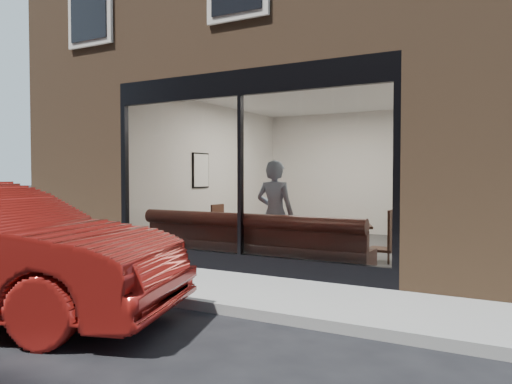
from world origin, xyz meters
The scene contains 21 objects.
ground centered at (0.00, 0.00, 0.00)m, with size 120.00×120.00×0.00m, color black.
sidewalk_near centered at (0.00, 1.00, 0.01)m, with size 40.00×2.00×0.01m, color gray.
kerb_near centered at (0.00, -0.05, 0.06)m, with size 40.00×0.10×0.12m, color gray.
host_building_pier_left centered at (-3.75, 8.00, 1.60)m, with size 2.50×12.00×3.20m, color brown.
host_building_backfill centered at (0.00, 11.00, 1.60)m, with size 5.00×6.00×3.20m, color brown.
cafe_floor centered at (0.00, 5.00, 0.02)m, with size 6.00×6.00×0.00m, color #2D2D30.
cafe_ceiling centered at (0.00, 5.00, 3.19)m, with size 6.00×6.00×0.00m, color white.
cafe_wall_back centered at (0.00, 7.99, 1.60)m, with size 5.00×5.00×0.00m, color silver.
cafe_wall_left centered at (-2.49, 5.00, 1.60)m, with size 6.00×6.00×0.00m, color silver.
cafe_wall_right centered at (2.49, 5.00, 1.60)m, with size 6.00×6.00×0.00m, color silver.
storefront_kick centered at (0.00, 2.05, 0.15)m, with size 5.00×0.10×0.30m, color black.
storefront_header centered at (0.00, 2.05, 3.00)m, with size 5.00×0.10×0.40m, color black.
storefront_mullion centered at (0.00, 2.05, 1.55)m, with size 0.06×0.10×2.50m, color black.
storefront_glass centered at (0.00, 2.02, 1.55)m, with size 4.80×4.80×0.00m, color white.
banquette centered at (0.00, 2.45, 0.23)m, with size 4.00×0.55×0.45m, color #381A14.
person centered at (0.25, 2.76, 0.90)m, with size 0.66×0.43×1.80m, color #879DB7.
cafe_table_left centered at (-1.49, 3.75, 0.74)m, with size 0.68×0.68×0.04m, color black.
cafe_table_right centered at (1.51, 3.00, 0.74)m, with size 0.60×0.60×0.04m, color black.
cafe_chair_left centered at (-1.83, 3.87, 0.24)m, with size 0.41×0.41×0.04m, color black.
cafe_chair_right centered at (1.71, 4.02, 0.24)m, with size 0.46×0.46×0.04m, color black.
wall_poster centered at (-2.45, 4.43, 1.66)m, with size 0.02×0.54×0.72m, color white.
Camera 1 is at (4.05, -4.70, 1.56)m, focal length 35.00 mm.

